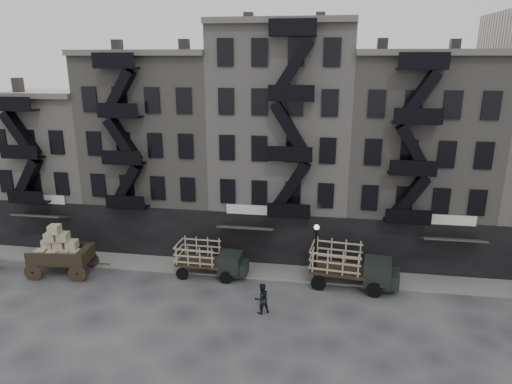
# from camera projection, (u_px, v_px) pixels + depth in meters

# --- Properties ---
(ground) EXTENTS (140.00, 140.00, 0.00)m
(ground) POSITION_uv_depth(u_px,v_px,m) (266.00, 299.00, 29.30)
(ground) COLOR #38383A
(ground) RESTS_ON ground
(sidewalk) EXTENTS (55.00, 2.50, 0.15)m
(sidewalk) POSITION_uv_depth(u_px,v_px,m) (273.00, 271.00, 32.83)
(sidewalk) COLOR slate
(sidewalk) RESTS_ON ground
(building_west) EXTENTS (10.00, 11.35, 13.20)m
(building_west) POSITION_uv_depth(u_px,v_px,m) (56.00, 163.00, 39.89)
(building_west) COLOR #9C9690
(building_west) RESTS_ON ground
(building_midwest) EXTENTS (10.00, 11.35, 16.20)m
(building_midwest) POSITION_uv_depth(u_px,v_px,m) (164.00, 149.00, 37.96)
(building_midwest) COLOR slate
(building_midwest) RESTS_ON ground
(building_center) EXTENTS (10.00, 11.35, 18.20)m
(building_center) POSITION_uv_depth(u_px,v_px,m) (284.00, 141.00, 36.17)
(building_center) COLOR #9C9690
(building_center) RESTS_ON ground
(building_mideast) EXTENTS (10.00, 11.35, 16.20)m
(building_mideast) POSITION_uv_depth(u_px,v_px,m) (413.00, 158.00, 34.95)
(building_mideast) COLOR slate
(building_mideast) RESTS_ON ground
(lamp_post) EXTENTS (0.36, 0.36, 4.28)m
(lamp_post) POSITION_uv_depth(u_px,v_px,m) (316.00, 246.00, 30.52)
(lamp_post) COLOR black
(lamp_post) RESTS_ON ground
(wagon) EXTENTS (4.59, 2.77, 3.71)m
(wagon) POSITION_uv_depth(u_px,v_px,m) (58.00, 246.00, 32.10)
(wagon) COLOR black
(wagon) RESTS_ON ground
(stake_truck_west) EXTENTS (5.05, 2.22, 2.50)m
(stake_truck_west) POSITION_uv_depth(u_px,v_px,m) (210.00, 257.00, 32.01)
(stake_truck_west) COLOR black
(stake_truck_west) RESTS_ON ground
(stake_truck_east) EXTENTS (5.97, 2.92, 2.89)m
(stake_truck_east) POSITION_uv_depth(u_px,v_px,m) (351.00, 264.00, 30.44)
(stake_truck_east) COLOR black
(stake_truck_east) RESTS_ON ground
(pedestrian_mid) EXTENTS (1.19, 1.13, 1.93)m
(pedestrian_mid) POSITION_uv_depth(u_px,v_px,m) (262.00, 298.00, 27.43)
(pedestrian_mid) COLOR black
(pedestrian_mid) RESTS_ON ground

